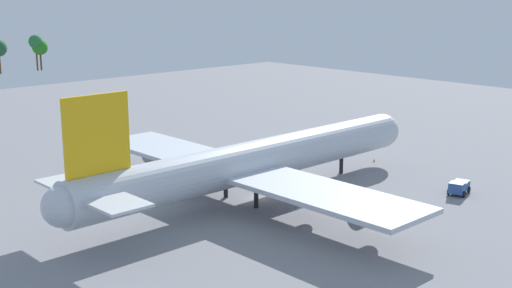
# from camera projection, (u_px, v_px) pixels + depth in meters

# --- Properties ---
(ground_plane) EXTENTS (284.69, 284.69, 0.00)m
(ground_plane) POSITION_uv_depth(u_px,v_px,m) (256.00, 198.00, 105.21)
(ground_plane) COLOR gray
(cargo_airplane) EXTENTS (71.17, 63.31, 19.44)m
(cargo_airplane) POSITION_uv_depth(u_px,v_px,m) (254.00, 162.00, 103.58)
(cargo_airplane) COLOR silver
(cargo_airplane) RESTS_ON ground_plane
(catering_truck) EXTENTS (5.08, 3.59, 2.21)m
(catering_truck) POSITION_uv_depth(u_px,v_px,m) (459.00, 187.00, 106.96)
(catering_truck) COLOR #2D5193
(catering_truck) RESTS_ON ground_plane
(safety_cone_nose) EXTENTS (0.41, 0.41, 0.59)m
(safety_cone_nose) POSITION_uv_depth(u_px,v_px,m) (374.00, 160.00, 127.32)
(safety_cone_nose) COLOR orange
(safety_cone_nose) RESTS_ON ground_plane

